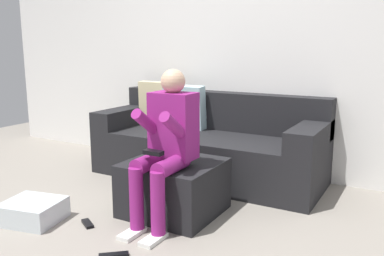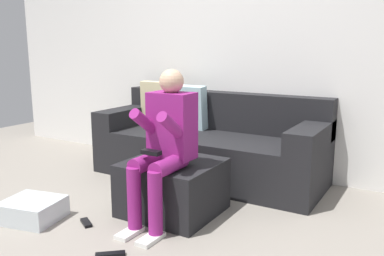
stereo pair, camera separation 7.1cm
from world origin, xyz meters
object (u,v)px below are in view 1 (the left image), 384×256
object	(u,v)px
person_seated	(167,140)
ottoman	(174,187)
couch_sectional	(207,145)
remote_by_storage_bin	(88,224)
remote_near_ottoman	(114,255)
storage_bin	(33,211)

from	to	relation	value
person_seated	ottoman	bearing A→B (deg)	106.66
couch_sectional	ottoman	size ratio (longest dim) A/B	3.26
remote_by_storage_bin	remote_near_ottoman	bearing A→B (deg)	1.39
ottoman	couch_sectional	bearing A→B (deg)	101.86
person_seated	remote_near_ottoman	world-z (taller)	person_seated
storage_bin	remote_by_storage_bin	world-z (taller)	storage_bin
storage_bin	remote_by_storage_bin	size ratio (longest dim) A/B	2.69
remote_near_ottoman	couch_sectional	bearing A→B (deg)	57.71
ottoman	storage_bin	xyz separation A→B (m)	(-0.83, -0.66, -0.13)
storage_bin	remote_near_ottoman	world-z (taller)	storage_bin
storage_bin	ottoman	bearing A→B (deg)	38.60
couch_sectional	person_seated	distance (m)	1.19
couch_sectional	remote_near_ottoman	bearing A→B (deg)	-81.96
storage_bin	remote_near_ottoman	distance (m)	0.88
couch_sectional	remote_by_storage_bin	bearing A→B (deg)	-98.78
ottoman	storage_bin	bearing A→B (deg)	-141.40
person_seated	storage_bin	bearing A→B (deg)	-151.16
couch_sectional	remote_by_storage_bin	xyz separation A→B (m)	(-0.22, -1.46, -0.31)
ottoman	person_seated	distance (m)	0.46
couch_sectional	ottoman	bearing A→B (deg)	-78.14
couch_sectional	remote_near_ottoman	size ratio (longest dim) A/B	12.18
person_seated	remote_by_storage_bin	distance (m)	0.85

